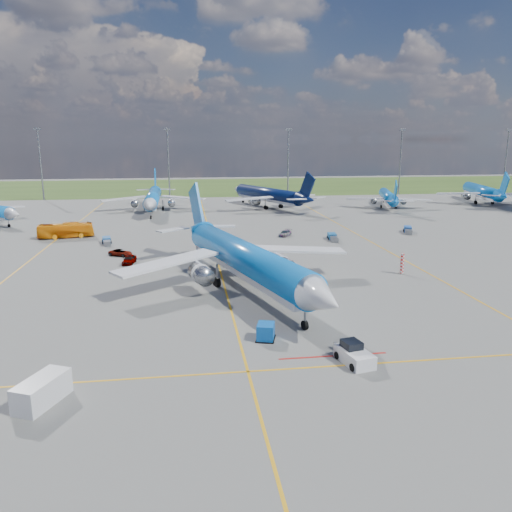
{
  "coord_description": "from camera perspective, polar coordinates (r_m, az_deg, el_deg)",
  "views": [
    {
      "loc": [
        -4.71,
        -58.34,
        19.06
      ],
      "look_at": [
        4.25,
        5.27,
        4.0
      ],
      "focal_mm": 35.0,
      "sensor_mm": 36.0,
      "label": 1
    }
  ],
  "objects": [
    {
      "name": "uld_container",
      "position": [
        49.12,
        1.11,
        -8.64
      ],
      "size": [
        2.07,
        2.35,
        1.59
      ],
      "primitive_type": "cube",
      "rotation": [
        0.0,
        0.0,
        -0.28
      ],
      "color": "#0B4EA7",
      "rests_on": "ground"
    },
    {
      "name": "main_airliner",
      "position": [
        64.91,
        -1.21,
        -3.88
      ],
      "size": [
        46.65,
        54.01,
        12.03
      ],
      "primitive_type": null,
      "rotation": [
        0.0,
        0.0,
        0.29
      ],
      "color": "blue",
      "rests_on": "ground"
    },
    {
      "name": "bg_jet_n",
      "position": [
        143.33,
        1.37,
        5.55
      ],
      "size": [
        45.74,
        50.62,
        10.82
      ],
      "primitive_type": null,
      "rotation": [
        0.0,
        0.0,
        3.57
      ],
      "color": "#07143E",
      "rests_on": "ground"
    },
    {
      "name": "warning_post",
      "position": [
        75.18,
        16.35,
        -0.86
      ],
      "size": [
        0.5,
        0.5,
        3.0
      ],
      "primitive_type": "cylinder",
      "color": "red",
      "rests_on": "ground"
    },
    {
      "name": "pushback_tug",
      "position": [
        45.16,
        11.12,
        -10.99
      ],
      "size": [
        2.83,
        5.56,
        1.85
      ],
      "rotation": [
        0.0,
        0.0,
        0.22
      ],
      "color": "silver",
      "rests_on": "ground"
    },
    {
      "name": "bg_jet_nnw",
      "position": [
        138.48,
        -11.62,
        5.01
      ],
      "size": [
        30.55,
        39.9,
        10.38
      ],
      "primitive_type": null,
      "rotation": [
        0.0,
        0.0,
        0.01
      ],
      "color": "blue",
      "rests_on": "ground"
    },
    {
      "name": "bg_jet_ne",
      "position": [
        149.27,
        14.79,
        5.42
      ],
      "size": [
        33.22,
        38.64,
        8.65
      ],
      "primitive_type": null,
      "rotation": [
        0.0,
        0.0,
        2.87
      ],
      "color": "blue",
      "rests_on": "ground"
    },
    {
      "name": "bg_jet_ene",
      "position": [
        168.5,
        24.32,
        5.53
      ],
      "size": [
        38.65,
        45.45,
        10.3
      ],
      "primitive_type": null,
      "rotation": [
        0.0,
        0.0,
        2.9
      ],
      "color": "blue",
      "rests_on": "ground"
    },
    {
      "name": "service_car_b",
      "position": [
        86.44,
        -15.22,
        0.37
      ],
      "size": [
        4.43,
        3.65,
        1.12
      ],
      "primitive_type": "imported",
      "rotation": [
        0.0,
        0.0,
        1.04
      ],
      "color": "#999999",
      "rests_on": "ground"
    },
    {
      "name": "service_car_a",
      "position": [
        80.6,
        -14.28,
        -0.39
      ],
      "size": [
        2.23,
        4.32,
        1.41
      ],
      "primitive_type": "imported",
      "rotation": [
        0.0,
        0.0,
        -0.14
      ],
      "color": "#999999",
      "rests_on": "ground"
    },
    {
      "name": "baggage_tug_c",
      "position": [
        97.17,
        -16.69,
        1.64
      ],
      "size": [
        2.2,
        5.21,
        1.14
      ],
      "rotation": [
        0.0,
        0.0,
        0.17
      ],
      "color": "#184F93",
      "rests_on": "ground"
    },
    {
      "name": "apron_bus",
      "position": [
        105.81,
        -20.92,
        2.76
      ],
      "size": [
        10.93,
        4.48,
        2.97
      ],
      "primitive_type": "imported",
      "rotation": [
        0.0,
        0.0,
        1.76
      ],
      "color": "orange",
      "rests_on": "ground"
    },
    {
      "name": "service_van",
      "position": [
        41.18,
        -23.26,
        -13.99
      ],
      "size": [
        3.65,
        4.9,
        1.97
      ],
      "primitive_type": "cube",
      "rotation": [
        0.0,
        0.0,
        -0.43
      ],
      "color": "silver",
      "rests_on": "ground"
    },
    {
      "name": "ground",
      "position": [
        61.55,
        -3.24,
        -4.86
      ],
      "size": [
        400.0,
        400.0,
        0.0
      ],
      "primitive_type": "plane",
      "color": "#545451",
      "rests_on": "ground"
    },
    {
      "name": "floodlight_masts",
      "position": [
        169.1,
        -3.07,
        10.97
      ],
      "size": [
        202.2,
        0.5,
        22.7
      ],
      "color": "slate",
      "rests_on": "ground"
    },
    {
      "name": "baggage_tug_w",
      "position": [
        97.86,
        8.77,
        2.13
      ],
      "size": [
        1.98,
        5.24,
        1.15
      ],
      "rotation": [
        0.0,
        0.0,
        -0.12
      ],
      "color": "#17548C",
      "rests_on": "ground"
    },
    {
      "name": "baggage_tug_e",
      "position": [
        109.06,
        16.97,
        2.85
      ],
      "size": [
        3.21,
        5.39,
        1.18
      ],
      "rotation": [
        0.0,
        0.0,
        -0.37
      ],
      "color": "#19499B",
      "rests_on": "ground"
    },
    {
      "name": "taxiway_lines",
      "position": [
        88.26,
        -4.66,
        0.68
      ],
      "size": [
        60.25,
        160.0,
        0.02
      ],
      "color": "orange",
      "rests_on": "ground"
    },
    {
      "name": "service_car_c",
      "position": [
        100.87,
        3.36,
        2.62
      ],
      "size": [
        3.54,
        4.31,
        1.18
      ],
      "primitive_type": "imported",
      "rotation": [
        0.0,
        0.0,
        -0.56
      ],
      "color": "#999999",
      "rests_on": "ground"
    },
    {
      "name": "grass_strip",
      "position": [
        209.26,
        -6.75,
        7.88
      ],
      "size": [
        400.0,
        80.0,
        0.01
      ],
      "primitive_type": "cube",
      "color": "#2D4719",
      "rests_on": "ground"
    }
  ]
}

